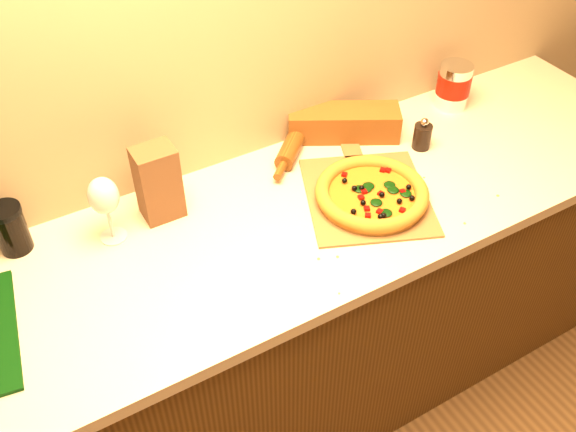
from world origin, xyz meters
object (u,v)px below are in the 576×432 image
Objects in this scene: rolling_pin at (296,137)px; dark_jar at (10,229)px; pepper_grinder at (422,136)px; pizza_peel at (366,193)px; pizza at (372,193)px; wine_glass at (104,197)px; coffee_canister at (454,85)px.

rolling_pin is 0.89m from dark_jar.
pepper_grinder is 0.34× the size of rolling_pin.
pepper_grinder reaches higher than pizza_peel.
dark_jar is (-0.93, 0.32, 0.04)m from pizza.
wine_glass is 1.43× the size of dark_jar.
rolling_pin is 2.08× the size of coffee_canister.
pepper_grinder is 0.77× the size of dark_jar.
coffee_canister is at bearing 30.25° from pepper_grinder.
coffee_canister is at bearing 47.64° from pizza_peel.
pizza is 3.01× the size of pepper_grinder.
pizza_peel is 1.73× the size of rolling_pin.
coffee_canister is (0.58, -0.07, 0.05)m from rolling_pin.
dark_jar is at bearing 161.03° from pizza.
pizza_peel is 0.04m from pizza.
pepper_grinder is 1.24m from dark_jar.
wine_glass is at bearing 174.48° from pepper_grinder.
pizza_peel is 1.71× the size of pizza.
rolling_pin reaches higher than pizza_peel.
pizza is 0.35m from rolling_pin.
pepper_grinder is at bearing -5.52° from wine_glass.
dark_jar is at bearing 159.31° from wine_glass.
dark_jar is at bearing 171.42° from pepper_grinder.
pizza_peel is 3.97× the size of dark_jar.
rolling_pin is at bearing 122.45° from pizza_peel.
dark_jar is at bearing -178.22° from rolling_pin.
pizza is at bearing -18.97° from dark_jar.
coffee_canister is (0.53, 0.24, 0.08)m from pizza_peel.
pepper_grinder reaches higher than pizza.
wine_glass is 0.26m from dark_jar.
coffee_canister is (0.24, 0.14, 0.04)m from pepper_grinder.
wine_glass reaches higher than pepper_grinder.
coffee_canister is at bearing 2.20° from wine_glass.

